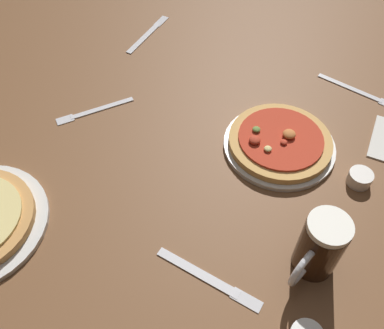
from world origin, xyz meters
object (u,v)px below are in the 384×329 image
at_px(fork_left, 358,91).
at_px(knife_right, 209,278).
at_px(knife_spare, 148,33).
at_px(fork_spare, 93,111).
at_px(pizza_plate_far, 280,143).
at_px(beer_mug_amber, 319,247).
at_px(ramekin_butter, 360,178).

xyz_separation_m(fork_left, knife_right, (-0.19, -0.66, 0.00)).
bearing_deg(knife_spare, fork_spare, -87.04).
relative_size(pizza_plate_far, beer_mug_amber, 1.83).
distance_m(ramekin_butter, knife_spare, 0.77).
relative_size(beer_mug_amber, knife_right, 0.65).
xyz_separation_m(beer_mug_amber, fork_left, (0.01, 0.55, -0.07)).
bearing_deg(knife_right, fork_spare, 144.13).
bearing_deg(ramekin_butter, beer_mug_amber, -103.44).
height_order(pizza_plate_far, fork_left, pizza_plate_far).
relative_size(knife_right, knife_spare, 1.00).
height_order(ramekin_butter, knife_right, ramekin_butter).
bearing_deg(beer_mug_amber, knife_right, -149.49).
height_order(pizza_plate_far, fork_spare, pizza_plate_far).
distance_m(pizza_plate_far, knife_spare, 0.59).
distance_m(fork_left, fork_spare, 0.72).
height_order(ramekin_butter, knife_spare, ramekin_butter).
height_order(beer_mug_amber, knife_right, beer_mug_amber).
height_order(ramekin_butter, fork_spare, ramekin_butter).
relative_size(fork_spare, knife_spare, 0.74).
bearing_deg(knife_spare, knife_right, -56.18).
bearing_deg(beer_mug_amber, fork_spare, 160.64).
bearing_deg(fork_spare, knife_spare, 92.96).
xyz_separation_m(pizza_plate_far, ramekin_butter, (0.19, -0.04, -0.00)).
height_order(beer_mug_amber, fork_spare, beer_mug_amber).
bearing_deg(knife_right, pizza_plate_far, 84.15).
bearing_deg(fork_spare, ramekin_butter, 1.97).
xyz_separation_m(beer_mug_amber, ramekin_butter, (0.06, 0.24, -0.06)).
xyz_separation_m(pizza_plate_far, beer_mug_amber, (0.14, -0.28, 0.06)).
relative_size(ramekin_butter, fork_left, 0.24).
bearing_deg(fork_spare, pizza_plate_far, 7.02).
height_order(beer_mug_amber, ramekin_butter, beer_mug_amber).
xyz_separation_m(beer_mug_amber, fork_spare, (-0.62, 0.22, -0.07)).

